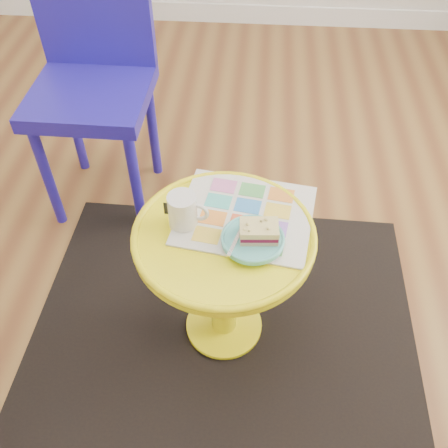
# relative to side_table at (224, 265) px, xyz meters

# --- Properties ---
(floor) EXTENTS (4.00, 4.00, 0.00)m
(floor) POSITION_rel_side_table_xyz_m (-0.32, 0.33, -0.35)
(floor) COLOR brown
(floor) RESTS_ON ground
(rug) EXTENTS (1.32, 1.12, 0.01)m
(rug) POSITION_rel_side_table_xyz_m (0.00, -0.00, -0.34)
(rug) COLOR black
(rug) RESTS_ON ground
(side_table) EXTENTS (0.51, 0.51, 0.48)m
(side_table) POSITION_rel_side_table_xyz_m (0.00, 0.00, 0.00)
(side_table) COLOR yellow
(side_table) RESTS_ON ground
(chair) EXTENTS (0.43, 0.44, 0.97)m
(chair) POSITION_rel_side_table_xyz_m (-0.54, 0.71, 0.21)
(chair) COLOR #2218A1
(chair) RESTS_ON ground
(newspaper) EXTENTS (0.42, 0.37, 0.01)m
(newspaper) POSITION_rel_side_table_xyz_m (0.06, 0.07, 0.14)
(newspaper) COLOR silver
(newspaper) RESTS_ON side_table
(mug) EXTENTS (0.11, 0.08, 0.11)m
(mug) POSITION_rel_side_table_xyz_m (-0.11, 0.03, 0.19)
(mug) COLOR silver
(mug) RESTS_ON side_table
(plate) EXTENTS (0.17, 0.17, 0.02)m
(plate) POSITION_rel_side_table_xyz_m (0.08, -0.03, 0.15)
(plate) COLOR #5CC2C0
(plate) RESTS_ON newspaper
(cake_slice) EXTENTS (0.11, 0.08, 0.04)m
(cake_slice) POSITION_rel_side_table_xyz_m (0.10, -0.03, 0.18)
(cake_slice) COLOR #D3BC8C
(cake_slice) RESTS_ON plate
(fork) EXTENTS (0.05, 0.14, 0.00)m
(fork) POSITION_rel_side_table_xyz_m (0.04, -0.03, 0.16)
(fork) COLOR silver
(fork) RESTS_ON plate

